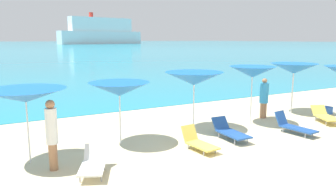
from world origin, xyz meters
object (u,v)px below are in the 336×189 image
umbrella_4 (194,79)px  cruise_ship (102,32)px  lounge_chair_6 (198,142)px  beachgoer_0 (52,132)px  lounge_chair_3 (293,126)px  umbrella_6 (294,69)px  lounge_chair_4 (93,163)px  lounge_chair_2 (230,131)px  umbrella_5 (252,72)px  lounge_chair_1 (325,116)px  beachgoer_1 (264,97)px  umbrella_3 (119,89)px  cooler_box (326,110)px  umbrella_2 (25,96)px

umbrella_4 → cruise_ship: cruise_ship is taller
lounge_chair_6 → beachgoer_0: beachgoer_0 is taller
lounge_chair_3 → umbrella_6: bearing=36.1°
umbrella_4 → lounge_chair_4: umbrella_4 is taller
umbrella_4 → lounge_chair_4: bearing=-153.4°
lounge_chair_3 → beachgoer_0: 8.38m
lounge_chair_2 → beachgoer_0: size_ratio=0.84×
umbrella_5 → lounge_chair_2: 3.07m
lounge_chair_1 → beachgoer_0: bearing=-156.2°
lounge_chair_2 → beachgoer_1: 3.77m
umbrella_3 → lounge_chair_1: 8.71m
lounge_chair_1 → umbrella_5: bearing=179.7°
lounge_chair_4 → cooler_box: bearing=31.1°
umbrella_4 → umbrella_6: 5.56m
umbrella_3 → lounge_chair_3: bearing=-17.6°
umbrella_3 → umbrella_4: bearing=5.4°
umbrella_2 → lounge_chair_3: (8.82, -1.51, -1.63)m
lounge_chair_6 → cruise_ship: cruise_ship is taller
cruise_ship → lounge_chair_1: bearing=-118.6°
lounge_chair_2 → lounge_chair_4: bearing=-171.2°
umbrella_2 → lounge_chair_6: size_ratio=1.69×
umbrella_6 → lounge_chair_4: 10.53m
beachgoer_1 → cooler_box: size_ratio=3.50×
cooler_box → cruise_ship: cruise_ship is taller
umbrella_2 → umbrella_6: umbrella_6 is taller
lounge_chair_3 → umbrella_4: bearing=137.2°
umbrella_2 → lounge_chair_6: 5.20m
umbrella_2 → cooler_box: umbrella_2 is taller
umbrella_2 → umbrella_3: umbrella_2 is taller
lounge_chair_2 → lounge_chair_4: size_ratio=1.09×
umbrella_6 → cooler_box: umbrella_6 is taller
lounge_chair_3 → beachgoer_1: size_ratio=0.91×
umbrella_6 → umbrella_5: bearing=-169.7°
umbrella_6 → cruise_ship: size_ratio=0.04×
cooler_box → cruise_ship: (52.16, 202.96, 7.35)m
lounge_chair_1 → beachgoer_0: (-10.78, 0.19, 0.75)m
lounge_chair_4 → cruise_ship: (63.48, 204.49, 7.23)m
umbrella_5 → cooler_box: umbrella_5 is taller
umbrella_3 → beachgoer_0: (-2.33, -1.24, -0.80)m
cooler_box → umbrella_2: bearing=176.8°
umbrella_2 → beachgoer_0: (0.49, -0.84, -0.89)m
umbrella_2 → umbrella_3: 2.85m
lounge_chair_6 → lounge_chair_2: bearing=7.0°
umbrella_2 → cruise_ship: bearing=72.3°
umbrella_4 → lounge_chair_3: umbrella_4 is taller
umbrella_2 → umbrella_3: (2.82, 0.39, -0.08)m
umbrella_4 → lounge_chair_3: (2.94, -2.19, -1.68)m
umbrella_6 → lounge_chair_1: umbrella_6 is taller
beachgoer_1 → cruise_ship: (55.25, 202.12, 6.60)m
lounge_chair_4 → beachgoer_1: bearing=39.5°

